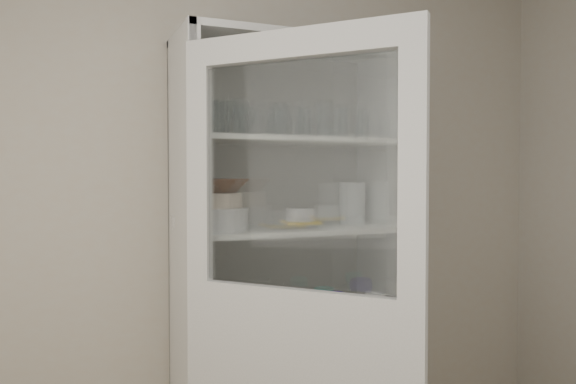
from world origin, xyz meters
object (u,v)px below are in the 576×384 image
object	(u,v)px
goblet_1	(254,123)
yellow_trivet	(301,222)
terracotta_bowl	(218,186)
goblet_2	(280,123)
mug_white	(374,303)
plate_stack_front	(218,219)
glass_platter	(301,225)
goblet_3	(325,123)
teal_jar	(268,303)
mug_teal	(324,297)
goblet_0	(228,118)
cupboard_door	(297,354)
measuring_cups	(235,321)
grey_bowl_stack	(352,203)
white_ramekin	(301,214)
white_canister	(227,304)
plate_stack_back	(195,222)
pantry_cabinet	(283,294)
cream_bowl	(218,200)
mug_blue	(335,303)

from	to	relation	value
goblet_1	yellow_trivet	world-z (taller)	goblet_1
terracotta_bowl	yellow_trivet	xyz separation A→B (m)	(0.39, 0.02, -0.17)
goblet_2	mug_white	distance (m)	0.94
plate_stack_front	glass_platter	bearing A→B (deg)	3.26
goblet_3	teal_jar	world-z (taller)	goblet_3
teal_jar	mug_teal	bearing A→B (deg)	8.05
goblet_0	goblet_2	distance (m)	0.25
mug_white	cupboard_door	bearing A→B (deg)	-136.87
mug_white	measuring_cups	bearing A→B (deg)	-177.78
goblet_2	yellow_trivet	bearing A→B (deg)	-73.57
cupboard_door	goblet_3	world-z (taller)	cupboard_door
grey_bowl_stack	yellow_trivet	bearing A→B (deg)	-170.76
mug_teal	grey_bowl_stack	bearing A→B (deg)	-8.20
white_ramekin	white_canister	world-z (taller)	white_ramekin
yellow_trivet	white_canister	size ratio (longest dim) A/B	1.32
goblet_1	plate_stack_back	world-z (taller)	goblet_1
plate_stack_front	white_ramekin	size ratio (longest dim) A/B	1.88
pantry_cabinet	mug_white	xyz separation A→B (m)	(0.37, -0.20, -0.03)
cream_bowl	white_ramekin	xyz separation A→B (m)	(0.39, 0.02, -0.07)
plate_stack_front	grey_bowl_stack	xyz separation A→B (m)	(0.68, 0.07, 0.05)
goblet_2	mug_teal	world-z (taller)	goblet_2
plate_stack_back	terracotta_bowl	distance (m)	0.24
yellow_trivet	glass_platter	bearing A→B (deg)	0.00
plate_stack_back	mug_white	world-z (taller)	plate_stack_back
cupboard_door	mug_teal	xyz separation A→B (m)	(0.42, 0.64, 0.03)
goblet_3	goblet_0	bearing A→B (deg)	-178.41
plate_stack_front	plate_stack_back	world-z (taller)	plate_stack_front
measuring_cups	goblet_1	bearing A→B (deg)	51.84
goblet_3	white_canister	world-z (taller)	goblet_3
cupboard_door	cream_bowl	world-z (taller)	cupboard_door
mug_blue	mug_teal	xyz separation A→B (m)	(0.01, 0.13, -0.00)
cream_bowl	plate_stack_front	bearing A→B (deg)	0.00
goblet_1	plate_stack_front	distance (m)	0.51
cupboard_door	white_ramekin	world-z (taller)	cupboard_door
pantry_cabinet	mug_teal	size ratio (longest dim) A/B	21.35
goblet_3	measuring_cups	size ratio (longest dim) A/B	1.82
cream_bowl	terracotta_bowl	distance (m)	0.06
grey_bowl_stack	measuring_cups	bearing A→B (deg)	-170.66
goblet_3	cupboard_door	bearing A→B (deg)	-123.28
cupboard_door	mug_teal	distance (m)	0.76
measuring_cups	pantry_cabinet	bearing A→B (deg)	28.61
plate_stack_back	yellow_trivet	distance (m)	0.47
terracotta_bowl	goblet_0	bearing A→B (deg)	60.04
mug_white	teal_jar	xyz separation A→B (m)	(-0.46, 0.17, 0.00)
mug_teal	teal_jar	xyz separation A→B (m)	(-0.31, -0.04, 0.01)
goblet_0	glass_platter	world-z (taller)	goblet_0
white_ramekin	plate_stack_front	bearing A→B (deg)	-176.74
goblet_0	cream_bowl	xyz separation A→B (m)	(-0.09, -0.16, -0.37)
goblet_0	yellow_trivet	size ratio (longest dim) A/B	1.20
goblet_3	mug_white	bearing A→B (deg)	-63.96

